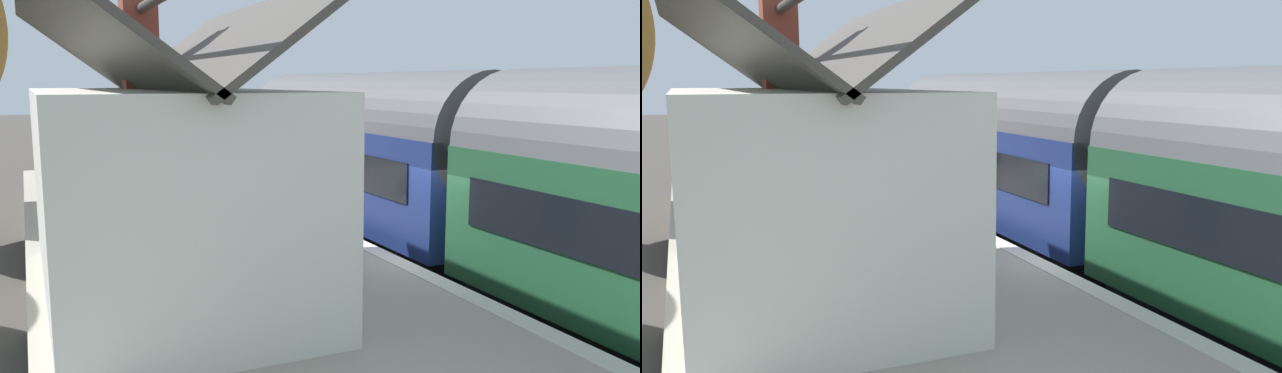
{
  "view_description": "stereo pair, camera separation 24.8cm",
  "coord_description": "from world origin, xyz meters",
  "views": [
    {
      "loc": [
        -9.95,
        7.15,
        4.1
      ],
      "look_at": [
        2.58,
        1.5,
        1.9
      ],
      "focal_mm": 36.86,
      "sensor_mm": 36.0,
      "label": 1
    },
    {
      "loc": [
        -10.05,
        6.92,
        4.1
      ],
      "look_at": [
        2.58,
        1.5,
        1.9
      ],
      "focal_mm": 36.86,
      "sensor_mm": 36.0,
      "label": 2
    }
  ],
  "objects": [
    {
      "name": "rail_far",
      "position": [
        0.0,
        -0.18,
        0.07
      ],
      "size": [
        52.0,
        0.08,
        0.14
      ],
      "primitive_type": "cube",
      "color": "gray",
      "rests_on": "ground"
    },
    {
      "name": "ground_plane",
      "position": [
        0.0,
        0.0,
        0.0
      ],
      "size": [
        160.0,
        160.0,
        0.0
      ],
      "primitive_type": "plane",
      "color": "#423D38"
    },
    {
      "name": "station_building",
      "position": [
        0.02,
        5.3,
        2.57
      ],
      "size": [
        7.07,
        3.71,
        5.7
      ],
      "color": "white",
      "rests_on": "platform"
    },
    {
      "name": "station_sign_board",
      "position": [
        5.7,
        1.65,
        2.08
      ],
      "size": [
        0.96,
        0.06,
        1.57
      ],
      "color": "black",
      "rests_on": "platform"
    },
    {
      "name": "rail_near",
      "position": [
        0.0,
        -1.62,
        0.07
      ],
      "size": [
        52.0,
        0.08,
        0.14
      ],
      "primitive_type": "cube",
      "color": "gray",
      "rests_on": "ground"
    },
    {
      "name": "platform_edge_coping",
      "position": [
        0.0,
        1.18,
        0.9
      ],
      "size": [
        32.0,
        0.36,
        0.02
      ],
      "primitive_type": "cube",
      "color": "beige",
      "rests_on": "platform"
    },
    {
      "name": "planter_edge_near",
      "position": [
        11.71,
        5.31,
        1.29
      ],
      "size": [
        0.56,
        0.56,
        0.84
      ],
      "color": "black",
      "rests_on": "platform"
    },
    {
      "name": "planter_by_door",
      "position": [
        6.3,
        4.2,
        1.33
      ],
      "size": [
        0.54,
        0.54,
        0.84
      ],
      "color": "black",
      "rests_on": "platform"
    },
    {
      "name": "platform",
      "position": [
        0.0,
        4.14,
        0.45
      ],
      "size": [
        32.0,
        6.28,
        0.9
      ],
      "primitive_type": "cube",
      "color": "#A39B8C",
      "rests_on": "ground"
    },
    {
      "name": "train",
      "position": [
        0.38,
        -0.9,
        2.22
      ],
      "size": [
        20.11,
        2.73,
        4.32
      ],
      "color": "black",
      "rests_on": "ground"
    },
    {
      "name": "bench_by_lamp",
      "position": [
        9.95,
        3.03,
        1.37
      ],
      "size": [
        1.42,
        0.49,
        0.88
      ],
      "color": "brown",
      "rests_on": "platform"
    }
  ]
}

